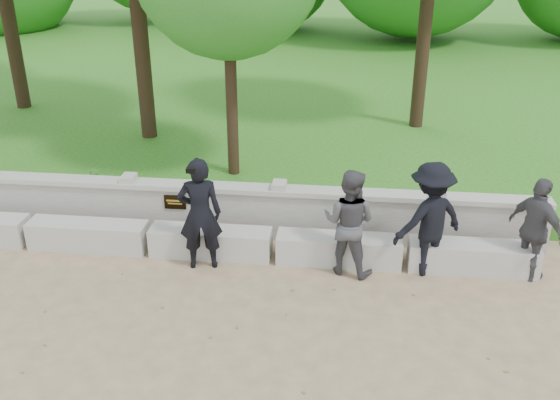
{
  "coord_description": "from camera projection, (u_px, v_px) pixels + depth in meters",
  "views": [
    {
      "loc": [
        3.07,
        -6.49,
        4.93
      ],
      "look_at": [
        2.11,
        1.71,
        1.1
      ],
      "focal_mm": 40.0,
      "sensor_mm": 36.0,
      "label": 1
    }
  ],
  "objects": [
    {
      "name": "shrub_b",
      "position": [
        93.0,
        183.0,
        11.16
      ],
      "size": [
        0.34,
        0.36,
        0.51
      ],
      "primitive_type": "imported",
      "rotation": [
        0.0,
        0.0,
        2.13
      ],
      "color": "#3F832C",
      "rests_on": "lawn"
    },
    {
      "name": "lawn",
      "position": [
        260.0,
        70.0,
        20.81
      ],
      "size": [
        40.0,
        22.0,
        0.25
      ],
      "primitive_type": "cube",
      "color": "#265715",
      "rests_on": "ground"
    },
    {
      "name": "ground",
      "position": [
        107.0,
        322.0,
        8.25
      ],
      "size": [
        80.0,
        80.0,
        0.0
      ],
      "primitive_type": "plane",
      "color": "tan",
      "rests_on": "ground"
    },
    {
      "name": "visitor_mid",
      "position": [
        430.0,
        219.0,
        9.05
      ],
      "size": [
        1.3,
        1.13,
        1.74
      ],
      "color": "black",
      "rests_on": "ground"
    },
    {
      "name": "visitor_left",
      "position": [
        349.0,
        222.0,
        9.08
      ],
      "size": [
        0.95,
        0.83,
        1.64
      ],
      "color": "#434348",
      "rests_on": "ground"
    },
    {
      "name": "visitor_right",
      "position": [
        536.0,
        230.0,
        8.93
      ],
      "size": [
        0.86,
        0.97,
        1.57
      ],
      "color": "#404045",
      "rests_on": "ground"
    },
    {
      "name": "man_main",
      "position": [
        200.0,
        214.0,
        9.18
      ],
      "size": [
        0.72,
        0.65,
        1.77
      ],
      "color": "black",
      "rests_on": "ground"
    },
    {
      "name": "parapet_wall",
      "position": [
        160.0,
        206.0,
        10.39
      ],
      "size": [
        12.5,
        0.35,
        0.9
      ],
      "color": "#B8B5AD",
      "rests_on": "ground"
    },
    {
      "name": "concrete_bench",
      "position": [
        149.0,
        239.0,
        9.86
      ],
      "size": [
        11.9,
        0.45,
        0.45
      ],
      "color": "beige",
      "rests_on": "ground"
    }
  ]
}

